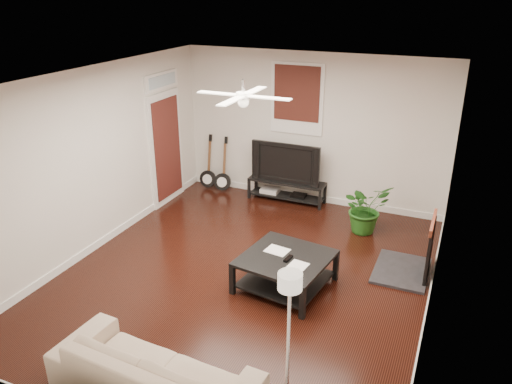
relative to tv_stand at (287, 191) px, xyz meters
The scene contains 14 objects.
room 3.05m from the tv_stand, 82.12° to the right, with size 5.01×6.01×2.81m.
brick_accent 3.58m from the tv_stand, 31.78° to the right, with size 0.02×2.20×2.80m, color #AC5437.
fireplace 3.15m from the tv_stand, 34.55° to the right, with size 0.80×1.10×0.92m, color black.
window_back 1.76m from the tv_stand, 65.98° to the left, with size 1.00×0.06×1.30m, color #32150D.
door_left 2.48m from the tv_stand, 157.02° to the right, with size 0.08×1.00×2.50m, color white.
tv_stand is the anchor object (origin of this frame).
tv 0.59m from the tv_stand, 90.00° to the left, with size 1.33×0.17×0.76m, color black.
coffee_table 2.98m from the tv_stand, 70.26° to the right, with size 1.12×1.12×0.47m, color black.
sofa 5.25m from the tv_stand, 84.33° to the right, with size 2.14×0.84×0.62m, color tan.
floor_lamp 5.50m from the tv_stand, 69.97° to the right, with size 0.29×0.29×1.74m, color white, non-canonical shape.
potted_plant 1.81m from the tv_stand, 23.06° to the right, with size 0.77×0.67×0.86m, color #205919.
guitar_left 1.73m from the tv_stand, behind, with size 0.34×0.24×1.11m, color black, non-canonical shape.
guitar_right 1.39m from the tv_stand, behind, with size 0.34×0.24×1.11m, color black, non-canonical shape.
ceiling_fan 3.69m from the tv_stand, 82.12° to the right, with size 1.24×1.24×0.32m, color white, non-canonical shape.
Camera 1 is at (2.60, -5.63, 3.89)m, focal length 35.21 mm.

